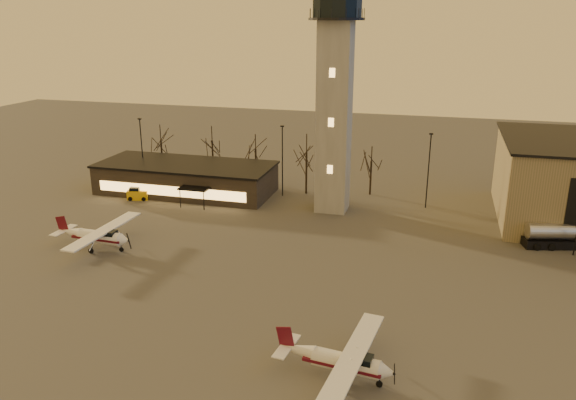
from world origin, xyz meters
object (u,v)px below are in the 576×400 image
at_px(terminal, 186,178).
at_px(cessna_front, 348,366).
at_px(cessna_rear, 102,239).
at_px(service_cart, 138,194).
at_px(fuel_truck, 558,238).
at_px(control_tower, 335,85).

height_order(terminal, cessna_front, terminal).
xyz_separation_m(cessna_front, cessna_rear, (-30.02, 15.99, 0.06)).
distance_m(cessna_front, service_cart, 48.44).
xyz_separation_m(cessna_front, fuel_truck, (18.38, 30.08, 0.00)).
relative_size(control_tower, fuel_truck, 4.19).
xyz_separation_m(terminal, cessna_front, (30.29, -38.07, -1.06)).
bearing_deg(fuel_truck, service_cart, 162.81).
relative_size(terminal, service_cart, 8.12).
xyz_separation_m(cessna_rear, service_cart, (-5.37, 17.08, -0.46)).
bearing_deg(cessna_front, fuel_truck, 65.39).
bearing_deg(control_tower, fuel_truck, -12.68).
height_order(terminal, cessna_rear, terminal).
bearing_deg(terminal, service_cart, -135.57).
bearing_deg(control_tower, service_cart, -173.66).
bearing_deg(cessna_front, cessna_rear, 158.77).
relative_size(cessna_front, cessna_rear, 0.95).
relative_size(control_tower, service_cart, 10.43).
distance_m(terminal, cessna_front, 48.66).
bearing_deg(fuel_truck, cessna_rear, -177.77).
distance_m(cessna_front, fuel_truck, 35.25).
xyz_separation_m(cessna_front, service_cart, (-35.38, 33.07, -0.40)).
height_order(control_tower, cessna_rear, control_tower).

